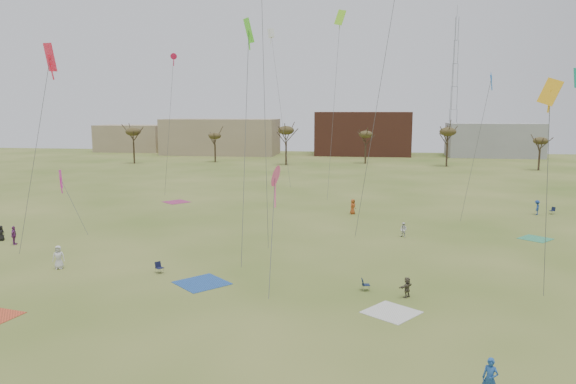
# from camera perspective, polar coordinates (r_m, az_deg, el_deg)

# --- Properties ---
(ground) EXTENTS (260.00, 260.00, 0.00)m
(ground) POSITION_cam_1_polar(r_m,az_deg,el_deg) (35.14, -3.00, -11.88)
(ground) COLOR #405A1C
(ground) RESTS_ON ground
(flyer_near_left) EXTENTS (1.06, 0.88, 1.86)m
(flyer_near_left) POSITION_cam_1_polar(r_m,az_deg,el_deg) (45.86, -23.40, -6.44)
(flyer_near_left) COLOR silver
(flyer_near_left) RESTS_ON ground
(flyer_near_right) EXTENTS (0.81, 0.71, 1.85)m
(flyer_near_right) POSITION_cam_1_polar(r_m,az_deg,el_deg) (25.78, 20.87, -18.21)
(flyer_near_right) COLOR #204C93
(flyer_near_right) RESTS_ON ground
(spectator_fore_c) EXTENTS (1.16, 1.25, 1.40)m
(spectator_fore_c) POSITION_cam_1_polar(r_m,az_deg,el_deg) (36.86, 12.64, -9.94)
(spectator_fore_c) COLOR brown
(spectator_fore_c) RESTS_ON ground
(flyer_mid_a) EXTENTS (0.77, 0.54, 1.48)m
(flyer_mid_a) POSITION_cam_1_polar(r_m,az_deg,el_deg) (58.03, -28.43, -3.90)
(flyer_mid_a) COLOR black
(flyer_mid_a) RESTS_ON ground
(spectator_mid_d) EXTENTS (0.69, 1.10, 1.75)m
(spectator_mid_d) POSITION_cam_1_polar(r_m,az_deg,el_deg) (55.73, -27.34, -4.16)
(spectator_mid_d) COLOR #833681
(spectator_mid_d) RESTS_ON ground
(spectator_mid_e) EXTENTS (0.90, 0.87, 1.47)m
(spectator_mid_e) POSITION_cam_1_polar(r_m,az_deg,el_deg) (53.69, 12.29, -3.99)
(spectator_mid_e) COLOR silver
(spectator_mid_e) RESTS_ON ground
(flyer_far_b) EXTENTS (0.97, 1.07, 1.83)m
(flyer_far_b) POSITION_cam_1_polar(r_m,az_deg,el_deg) (64.47, 6.96, -1.56)
(flyer_far_b) COLOR #A4481C
(flyer_far_b) RESTS_ON ground
(flyer_far_c) EXTENTS (0.99, 1.29, 1.77)m
(flyer_far_c) POSITION_cam_1_polar(r_m,az_deg,el_deg) (70.26, 25.15, -1.51)
(flyer_far_c) COLOR navy
(flyer_far_c) RESTS_ON ground
(blanket_blue) EXTENTS (4.59, 4.59, 0.03)m
(blanket_blue) POSITION_cam_1_polar(r_m,az_deg,el_deg) (39.49, -9.21, -9.63)
(blanket_blue) COLOR #224C95
(blanket_blue) RESTS_ON ground
(blanket_cream) EXTENTS (4.01, 4.01, 0.03)m
(blanket_cream) POSITION_cam_1_polar(r_m,az_deg,el_deg) (34.29, 11.04, -12.57)
(blanket_cream) COLOR silver
(blanket_cream) RESTS_ON ground
(blanket_plum) EXTENTS (4.24, 4.24, 0.03)m
(blanket_plum) POSITION_cam_1_polar(r_m,az_deg,el_deg) (74.17, -11.88, -1.06)
(blanket_plum) COLOR #9A2F60
(blanket_plum) RESTS_ON ground
(blanket_olive) EXTENTS (3.61, 3.61, 0.03)m
(blanket_olive) POSITION_cam_1_polar(r_m,az_deg,el_deg) (57.27, 25.01, -4.57)
(blanket_olive) COLOR #359265
(blanket_olive) RESTS_ON ground
(camp_chair_left) EXTENTS (0.73, 0.72, 0.87)m
(camp_chair_left) POSITION_cam_1_polar(r_m,az_deg,el_deg) (42.38, -13.61, -8.12)
(camp_chair_left) COLOR #121533
(camp_chair_left) RESTS_ON ground
(camp_chair_center) EXTENTS (0.63, 0.60, 0.87)m
(camp_chair_center) POSITION_cam_1_polar(r_m,az_deg,el_deg) (37.78, 8.32, -10.05)
(camp_chair_center) COLOR #141F39
(camp_chair_center) RESTS_ON ground
(camp_chair_right) EXTENTS (0.73, 0.72, 0.87)m
(camp_chair_right) POSITION_cam_1_polar(r_m,az_deg,el_deg) (71.56, 26.47, -1.94)
(camp_chair_right) COLOR #131A35
(camp_chair_right) RESTS_ON ground
(kites_aloft) EXTENTS (54.51, 53.45, 25.29)m
(kites_aloft) POSITION_cam_1_polar(r_m,az_deg,el_deg) (57.01, -0.10, 16.62)
(kites_aloft) COLOR red
(kites_aloft) RESTS_ON ground
(tree_line) EXTENTS (117.44, 49.32, 8.91)m
(tree_line) POSITION_cam_1_polar(r_m,az_deg,el_deg) (111.86, 3.75, 6.00)
(tree_line) COLOR #3A2B1E
(tree_line) RESTS_ON ground
(building_tan) EXTENTS (32.00, 14.00, 10.00)m
(building_tan) POSITION_cam_1_polar(r_m,az_deg,el_deg) (153.18, -7.21, 5.90)
(building_tan) COLOR #937F60
(building_tan) RESTS_ON ground
(building_brick) EXTENTS (26.00, 16.00, 12.00)m
(building_brick) POSITION_cam_1_polar(r_m,az_deg,el_deg) (152.34, 8.03, 6.25)
(building_brick) COLOR brown
(building_brick) RESTS_ON ground
(building_grey) EXTENTS (24.00, 12.00, 9.00)m
(building_grey) POSITION_cam_1_polar(r_m,az_deg,el_deg) (154.05, 21.20, 5.21)
(building_grey) COLOR gray
(building_grey) RESTS_ON ground
(building_tan_west) EXTENTS (20.00, 12.00, 8.00)m
(building_tan_west) POSITION_cam_1_polar(r_m,az_deg,el_deg) (170.27, -16.36, 5.56)
(building_tan_west) COLOR #937F60
(building_tan_west) RESTS_ON ground
(radio_tower) EXTENTS (1.51, 1.72, 41.00)m
(radio_tower) POSITION_cam_1_polar(r_m,az_deg,el_deg) (159.06, 17.36, 10.80)
(radio_tower) COLOR #9EA3A8
(radio_tower) RESTS_ON ground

